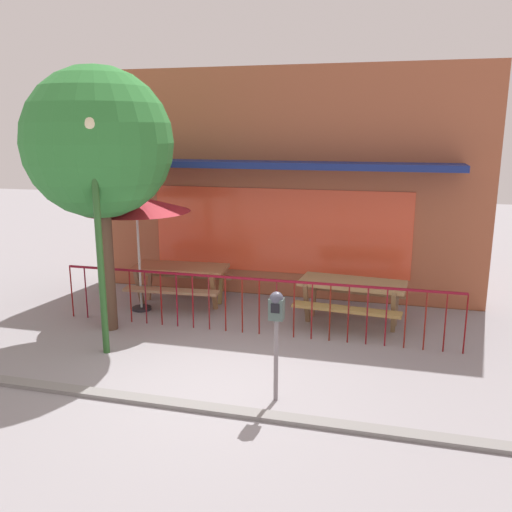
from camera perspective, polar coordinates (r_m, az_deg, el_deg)
ground at (r=7.50m, az=-4.18°, el=-13.08°), size 40.00×40.00×0.00m
pub_storefront at (r=10.82m, az=2.70°, el=7.62°), size 8.00×1.28×4.52m
patio_fence_front at (r=8.84m, az=-0.58°, el=-4.23°), size 6.74×0.04×0.97m
picnic_table_left at (r=10.43m, az=-8.09°, el=-1.93°), size 1.88×1.47×0.79m
picnic_table_right at (r=9.45m, az=10.21°, el=-3.62°), size 1.92×1.52×0.79m
patio_umbrella at (r=9.97m, az=-12.64°, el=5.39°), size 1.95×1.95×2.17m
parking_meter_near at (r=6.55m, az=2.19°, el=-6.55°), size 0.18×0.17×1.43m
street_tree at (r=9.01m, az=-16.44°, el=11.36°), size 2.39×2.39×4.32m
street_lamp at (r=8.04m, az=-16.67°, el=5.69°), size 0.28×0.28×3.53m
curb_edge at (r=6.85m, az=-6.34°, el=-15.88°), size 11.20×0.20×0.11m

